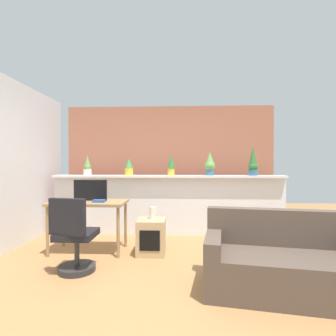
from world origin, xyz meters
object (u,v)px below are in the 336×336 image
(potted_plant_2, at_px, (171,164))
(desk, at_px, (89,207))
(potted_plant_3, at_px, (210,164))
(potted_plant_4, at_px, (253,163))
(tv_monitor, at_px, (90,190))
(office_chair, at_px, (74,241))
(potted_plant_0, at_px, (87,167))
(book_on_desk, at_px, (99,201))
(vase_on_shelf, at_px, (153,213))
(couch, at_px, (283,264))
(potted_plant_1, at_px, (129,167))
(side_cube_shelf, at_px, (151,237))

(potted_plant_2, height_order, desk, potted_plant_2)
(potted_plant_3, distance_m, desk, 2.24)
(potted_plant_4, relative_size, tv_monitor, 1.05)
(potted_plant_4, relative_size, office_chair, 0.58)
(potted_plant_3, xyz_separation_m, potted_plant_4, (0.77, -0.03, 0.02))
(potted_plant_4, distance_m, office_chair, 3.25)
(potted_plant_3, bearing_deg, potted_plant_0, -179.92)
(tv_monitor, xyz_separation_m, book_on_desk, (0.18, -0.17, -0.14))
(vase_on_shelf, height_order, book_on_desk, book_on_desk)
(potted_plant_2, bearing_deg, desk, -139.32)
(potted_plant_3, relative_size, office_chair, 0.47)
(desk, distance_m, office_chair, 0.82)
(couch, bearing_deg, potted_plant_0, 142.76)
(couch, bearing_deg, potted_plant_1, 133.02)
(potted_plant_3, height_order, book_on_desk, potted_plant_3)
(potted_plant_4, height_order, office_chair, potted_plant_4)
(book_on_desk, bearing_deg, office_chair, -97.48)
(potted_plant_3, xyz_separation_m, desk, (-1.91, -1.00, -0.64))
(potted_plant_1, relative_size, couch, 0.19)
(potted_plant_3, bearing_deg, book_on_desk, -147.78)
(couch, bearing_deg, potted_plant_3, 103.34)
(potted_plant_1, xyz_separation_m, vase_on_shelf, (0.56, -1.04, -0.67))
(potted_plant_3, xyz_separation_m, tv_monitor, (-1.91, -0.92, -0.40))
(potted_plant_4, relative_size, couch, 0.32)
(office_chair, relative_size, side_cube_shelf, 1.82)
(potted_plant_1, xyz_separation_m, side_cube_shelf, (0.54, -1.09, -1.00))
(potted_plant_4, bearing_deg, potted_plant_0, 179.56)
(desk, xyz_separation_m, side_cube_shelf, (0.94, -0.07, -0.42))
(potted_plant_2, xyz_separation_m, potted_plant_4, (1.49, -0.06, 0.03))
(potted_plant_4, height_order, book_on_desk, potted_plant_4)
(side_cube_shelf, relative_size, couch, 0.30)
(potted_plant_1, height_order, potted_plant_2, potted_plant_2)
(side_cube_shelf, bearing_deg, couch, -35.69)
(potted_plant_2, relative_size, couch, 0.23)
(tv_monitor, height_order, book_on_desk, tv_monitor)
(potted_plant_2, height_order, book_on_desk, potted_plant_2)
(vase_on_shelf, xyz_separation_m, book_on_desk, (-0.78, -0.08, 0.18))
(potted_plant_2, bearing_deg, potted_plant_0, -178.75)
(desk, xyz_separation_m, book_on_desk, (0.18, -0.09, 0.10))
(book_on_desk, relative_size, couch, 0.10)
(potted_plant_2, xyz_separation_m, potted_plant_3, (0.71, -0.03, 0.01))
(potted_plant_0, height_order, side_cube_shelf, potted_plant_0)
(office_chair, relative_size, book_on_desk, 5.30)
(desk, bearing_deg, potted_plant_4, 19.88)
(potted_plant_3, bearing_deg, potted_plant_4, -1.95)
(potted_plant_0, relative_size, potted_plant_1, 1.20)
(desk, relative_size, vase_on_shelf, 6.22)
(book_on_desk, xyz_separation_m, couch, (2.22, -1.03, -0.49))
(tv_monitor, xyz_separation_m, couch, (2.41, -1.20, -0.62))
(desk, distance_m, tv_monitor, 0.25)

